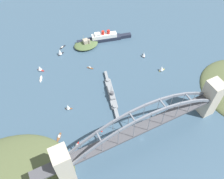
{
  "coord_description": "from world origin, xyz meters",
  "views": [
    {
      "loc": [
        -90.9,
        -102.14,
        252.92
      ],
      "look_at": [
        0.0,
        79.39,
        8.0
      ],
      "focal_mm": 37.62,
      "sensor_mm": 36.0,
      "label": 1
    }
  ],
  "objects": [
    {
      "name": "channel_marker_buoy",
      "position": [
        -38.13,
        31.46,
        1.12
      ],
      "size": [
        2.2,
        2.2,
        2.75
      ],
      "color": "red",
      "rests_on": "ground"
    },
    {
      "name": "small_boat_9",
      "position": [
        -76.69,
        167.22,
        4.45
      ],
      "size": [
        8.94,
        9.36,
        9.57
      ],
      "color": "#B2231E",
      "rests_on": "ground"
    },
    {
      "name": "small_boat_1",
      "position": [
        -8.0,
        137.68,
        0.88
      ],
      "size": [
        7.86,
        7.98,
        2.5
      ],
      "color": "brown",
      "rests_on": "ground"
    },
    {
      "name": "fort_island_mid_harbor",
      "position": [
        6.77,
        188.21,
        3.77
      ],
      "size": [
        40.11,
        29.67,
        13.9
      ],
      "color": "#4C6038",
      "rests_on": "ground"
    },
    {
      "name": "small_boat_0",
      "position": [
        -80.69,
        149.07,
        0.84
      ],
      "size": [
        6.37,
        12.22,
        2.32
      ],
      "color": "silver",
      "rests_on": "ground"
    },
    {
      "name": "ocean_liner",
      "position": [
        40.31,
        188.13,
        5.84
      ],
      "size": [
        91.58,
        27.86,
        19.06
      ],
      "color": "#1E2333",
      "rests_on": "ground"
    },
    {
      "name": "naval_cruiser",
      "position": [
        -2.48,
        76.69,
        3.06
      ],
      "size": [
        25.46,
        82.96,
        17.25
      ],
      "color": "gray",
      "rests_on": "ground"
    },
    {
      "name": "small_boat_7",
      "position": [
        -29.7,
        202.45,
        0.61
      ],
      "size": [
        11.87,
        7.05,
        1.7
      ],
      "color": "black",
      "rests_on": "ground"
    },
    {
      "name": "small_boat_3",
      "position": [
        78.03,
        123.62,
        4.39
      ],
      "size": [
        6.46,
        9.64,
        9.47
      ],
      "color": "black",
      "rests_on": "ground"
    },
    {
      "name": "small_boat_2",
      "position": [
        -87.14,
        47.17,
        0.65
      ],
      "size": [
        9.04,
        10.82,
        1.84
      ],
      "color": "brown",
      "rests_on": "ground"
    },
    {
      "name": "small_boat_5",
      "position": [
        85.55,
        85.26,
        4.93
      ],
      "size": [
        9.94,
        5.66,
        10.53
      ],
      "color": "gold",
      "rests_on": "ground"
    },
    {
      "name": "small_boat_8",
      "position": [
        -38.47,
        187.02,
        5.62
      ],
      "size": [
        10.3,
        7.69,
        12.0
      ],
      "color": "black",
      "rests_on": "ground"
    },
    {
      "name": "small_boat_4",
      "position": [
        -63.16,
        81.48,
        4.37
      ],
      "size": [
        8.77,
        6.59,
        9.51
      ],
      "color": "brown",
      "rests_on": "ground"
    },
    {
      "name": "ground_plane",
      "position": [
        0.0,
        0.0,
        0.0
      ],
      "size": [
        1400.0,
        1400.0,
        0.0
      ],
      "primitive_type": "plane",
      "color": "#385166"
    },
    {
      "name": "harbor_arch_bridge",
      "position": [
        -0.0,
        -0.0,
        28.9
      ],
      "size": [
        251.72,
        18.68,
        64.36
      ],
      "color": "#BCB29E",
      "rests_on": "ground"
    },
    {
      "name": "small_boat_6",
      "position": [
        -71.83,
        26.65,
        3.92
      ],
      "size": [
        7.43,
        8.53,
        8.37
      ],
      "color": "#B2231E",
      "rests_on": "ground"
    }
  ]
}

